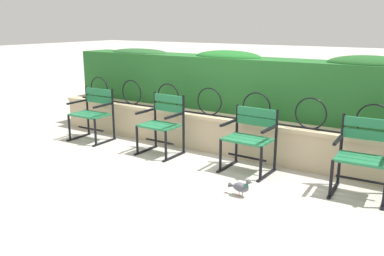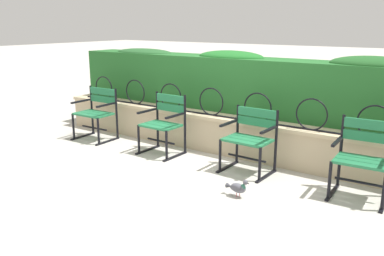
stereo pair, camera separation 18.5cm
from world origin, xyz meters
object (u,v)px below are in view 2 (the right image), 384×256
(park_chair_leftmost, at_px, (97,112))
(pigeon_near_chairs, at_px, (238,187))
(park_chair_rightmost, at_px, (363,157))
(park_chair_centre_right, at_px, (250,137))
(park_chair_centre_left, at_px, (164,122))

(park_chair_leftmost, height_order, pigeon_near_chairs, park_chair_leftmost)
(park_chair_leftmost, bearing_deg, park_chair_rightmost, 0.45)
(park_chair_centre_right, bearing_deg, park_chair_leftmost, -178.68)
(park_chair_leftmost, height_order, park_chair_centre_right, park_chair_leftmost)
(park_chair_rightmost, xyz_separation_m, pigeon_near_chairs, (-1.12, -0.79, -0.36))
(park_chair_centre_right, bearing_deg, park_chair_rightmost, -1.29)
(park_chair_centre_left, distance_m, park_chair_rightmost, 2.81)
(park_chair_centre_right, distance_m, pigeon_near_chairs, 0.94)
(park_chair_leftmost, bearing_deg, park_chair_centre_right, 1.32)
(park_chair_centre_left, height_order, park_chair_rightmost, park_chair_centre_left)
(park_chair_leftmost, height_order, park_chair_rightmost, park_chair_rightmost)
(pigeon_near_chairs, bearing_deg, park_chair_rightmost, 35.26)
(park_chair_centre_left, height_order, pigeon_near_chairs, park_chair_centre_left)
(park_chair_centre_left, distance_m, pigeon_near_chairs, 1.90)
(park_chair_centre_left, relative_size, pigeon_near_chairs, 3.05)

